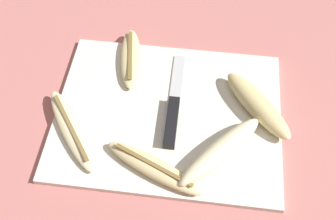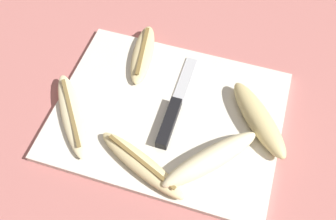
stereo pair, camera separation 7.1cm
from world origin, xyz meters
name	(u,v)px [view 1 (the left image)]	position (x,y,z in m)	size (l,w,h in m)	color
ground_plane	(168,117)	(0.00, 0.00, 0.00)	(4.00, 4.00, 0.00)	#B76B66
cutting_board	(168,115)	(0.00, 0.00, 0.01)	(0.41, 0.32, 0.01)	silver
knife	(173,114)	(0.01, -0.01, 0.02)	(0.02, 0.21, 0.02)	black
banana_ripe_center	(154,168)	(-0.01, -0.12, 0.02)	(0.18, 0.10, 0.02)	beige
banana_pale_long	(220,151)	(0.10, -0.08, 0.03)	(0.15, 0.16, 0.04)	beige
banana_cream_curved	(72,129)	(-0.16, -0.06, 0.02)	(0.14, 0.17, 0.02)	beige
banana_mellow_near	(131,58)	(-0.09, 0.11, 0.02)	(0.06, 0.16, 0.02)	beige
banana_spotted_left	(258,105)	(0.16, 0.03, 0.03)	(0.14, 0.16, 0.04)	#DBC684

